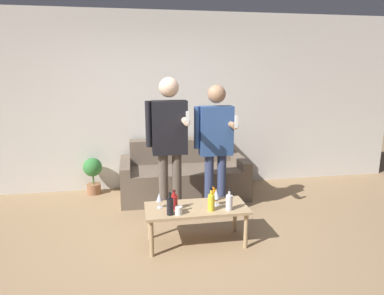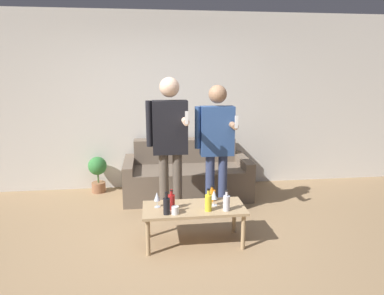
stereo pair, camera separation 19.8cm
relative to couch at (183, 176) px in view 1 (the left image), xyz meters
name	(u,v)px [view 1 (the left image)]	position (x,y,z in m)	size (l,w,h in m)	color
ground_plane	(178,257)	(-0.32, -1.75, -0.29)	(16.00, 16.00, 0.00)	#997A56
wall_back	(158,102)	(-0.32, 0.48, 1.06)	(8.00, 0.06, 2.70)	silver
couch	(183,176)	(0.00, 0.00, 0.00)	(1.83, 0.87, 0.81)	#6B5B4C
coffee_table	(196,211)	(-0.09, -1.50, 0.07)	(1.08, 0.48, 0.42)	tan
bottle_orange	(174,202)	(-0.33, -1.52, 0.21)	(0.07, 0.07, 0.21)	#B21E1E
bottle_green	(211,202)	(0.05, -1.62, 0.22)	(0.07, 0.07, 0.24)	yellow
bottle_dark	(229,202)	(0.24, -1.63, 0.21)	(0.07, 0.07, 0.22)	silver
bottle_yellow	(213,194)	(0.14, -1.34, 0.19)	(0.08, 0.08, 0.17)	orange
bottle_red	(170,206)	(-0.38, -1.65, 0.21)	(0.07, 0.07, 0.23)	black
wine_glass_near	(159,198)	(-0.47, -1.45, 0.24)	(0.07, 0.07, 0.17)	silver
wine_glass_far	(216,195)	(0.13, -1.48, 0.24)	(0.07, 0.07, 0.17)	silver
cup_on_table	(179,210)	(-0.30, -1.66, 0.16)	(0.08, 0.08, 0.08)	white
person_standing_left	(169,138)	(-0.29, -0.85, 0.75)	(0.49, 0.44, 1.76)	brown
person_standing_right	(216,140)	(0.28, -0.82, 0.69)	(0.48, 0.43, 1.67)	navy
potted_plant	(93,172)	(-1.33, 0.27, 0.04)	(0.28, 0.28, 0.56)	#936042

